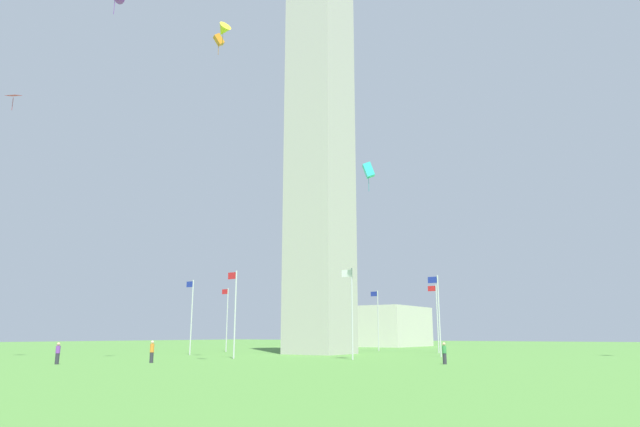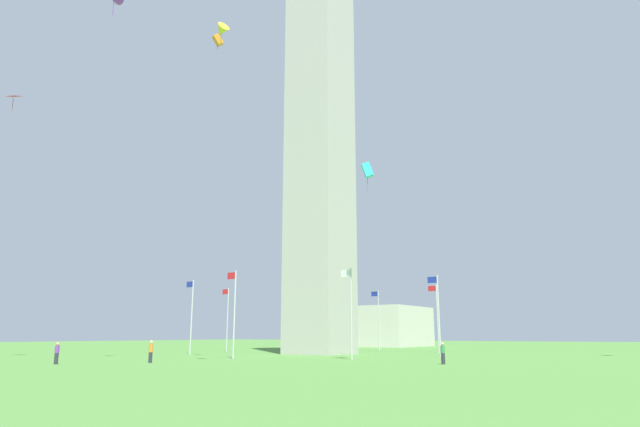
# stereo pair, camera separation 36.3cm
# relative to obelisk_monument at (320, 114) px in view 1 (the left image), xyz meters

# --- Properties ---
(ground_plane) EXTENTS (260.00, 260.00, 0.00)m
(ground_plane) POSITION_rel_obelisk_monument_xyz_m (0.00, 0.00, -29.02)
(ground_plane) COLOR #477A33
(obelisk_monument) EXTENTS (6.38, 6.38, 58.04)m
(obelisk_monument) POSITION_rel_obelisk_monument_xyz_m (0.00, 0.00, 0.00)
(obelisk_monument) COLOR #B7B2A8
(obelisk_monument) RESTS_ON ground
(flagpole_n) EXTENTS (1.12, 0.14, 8.09)m
(flagpole_n) POSITION_rel_obelisk_monument_xyz_m (14.44, 0.00, -24.58)
(flagpole_n) COLOR silver
(flagpole_n) RESTS_ON ground
(flagpole_ne) EXTENTS (1.12, 0.14, 8.09)m
(flagpole_ne) POSITION_rel_obelisk_monument_xyz_m (10.23, 10.17, -24.58)
(flagpole_ne) COLOR silver
(flagpole_ne) RESTS_ON ground
(flagpole_e) EXTENTS (1.12, 0.14, 8.09)m
(flagpole_e) POSITION_rel_obelisk_monument_xyz_m (0.06, 14.38, -24.58)
(flagpole_e) COLOR silver
(flagpole_e) RESTS_ON ground
(flagpole_se) EXTENTS (1.12, 0.14, 8.09)m
(flagpole_se) POSITION_rel_obelisk_monument_xyz_m (-10.11, 10.17, -24.58)
(flagpole_se) COLOR silver
(flagpole_se) RESTS_ON ground
(flagpole_s) EXTENTS (1.12, 0.14, 8.09)m
(flagpole_s) POSITION_rel_obelisk_monument_xyz_m (-14.32, 0.00, -24.58)
(flagpole_s) COLOR silver
(flagpole_s) RESTS_ON ground
(flagpole_sw) EXTENTS (1.12, 0.14, 8.09)m
(flagpole_sw) POSITION_rel_obelisk_monument_xyz_m (-10.11, -10.17, -24.58)
(flagpole_sw) COLOR silver
(flagpole_sw) RESTS_ON ground
(flagpole_w) EXTENTS (1.12, 0.14, 8.09)m
(flagpole_w) POSITION_rel_obelisk_monument_xyz_m (0.06, -14.38, -24.58)
(flagpole_w) COLOR silver
(flagpole_w) RESTS_ON ground
(flagpole_nw) EXTENTS (1.12, 0.14, 8.09)m
(flagpole_nw) POSITION_rel_obelisk_monument_xyz_m (10.23, -10.17, -24.58)
(flagpole_nw) COLOR silver
(flagpole_nw) RESTS_ON ground
(person_purple_shirt) EXTENTS (0.32, 0.32, 1.59)m
(person_purple_shirt) POSITION_rel_obelisk_monument_xyz_m (4.58, 28.79, -28.23)
(person_purple_shirt) COLOR #2D2D38
(person_purple_shirt) RESTS_ON ground
(person_orange_shirt) EXTENTS (0.32, 0.32, 1.70)m
(person_orange_shirt) POSITION_rel_obelisk_monument_xyz_m (0.37, 23.50, -28.17)
(person_orange_shirt) COLOR #2D2D38
(person_orange_shirt) RESTS_ON ground
(person_green_shirt) EXTENTS (0.32, 0.32, 1.59)m
(person_green_shirt) POSITION_rel_obelisk_monument_xyz_m (-19.60, 12.69, -28.23)
(person_green_shirt) COLOR #2D2D38
(person_green_shirt) RESTS_ON ground
(kite_red_diamond) EXTENTS (1.40, 1.38, 1.70)m
(kite_red_diamond) POSITION_rel_obelisk_monument_xyz_m (16.31, 28.76, -4.47)
(kite_red_diamond) COLOR red
(kite_orange_box) EXTENTS (0.98, 1.16, 2.10)m
(kite_orange_box) POSITION_rel_obelisk_monument_xyz_m (-1.73, 19.80, 0.06)
(kite_orange_box) COLOR orange
(kite_cyan_box) EXTENTS (1.26, 1.15, 2.61)m
(kite_cyan_box) POSITION_rel_obelisk_monument_xyz_m (-13.56, 12.86, -12.88)
(kite_cyan_box) COLOR #33C6D1
(kite_yellow_delta) EXTENTS (1.51, 1.32, 2.02)m
(kite_yellow_delta) POSITION_rel_obelisk_monument_xyz_m (-7.44, 25.08, -3.52)
(kite_yellow_delta) COLOR yellow
(distant_building) EXTENTS (22.51, 15.62, 7.16)m
(distant_building) POSITION_rel_obelisk_monument_xyz_m (16.83, -39.83, -25.44)
(distant_building) COLOR beige
(distant_building) RESTS_ON ground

